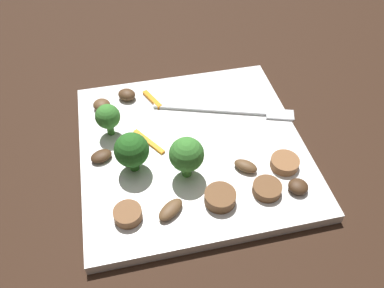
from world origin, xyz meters
name	(u,v)px	position (x,y,z in m)	size (l,w,h in m)	color
ground_plane	(192,151)	(0.00, 0.00, 0.00)	(1.40, 1.40, 0.00)	black
plate	(192,148)	(0.00, 0.00, 0.01)	(0.26, 0.26, 0.01)	white
fork	(234,111)	(0.06, 0.04, 0.02)	(0.17, 0.07, 0.00)	silver
broccoli_floret_0	(132,150)	(-0.07, -0.02, 0.04)	(0.04, 0.04, 0.05)	#296420
broccoli_floret_1	(187,155)	(-0.02, -0.04, 0.05)	(0.04, 0.04, 0.05)	#408630
broccoli_floret_2	(108,117)	(-0.09, 0.04, 0.04)	(0.03, 0.03, 0.04)	#408630
sausage_slice_0	(267,189)	(0.06, -0.08, 0.02)	(0.03, 0.03, 0.01)	brown
sausage_slice_1	(220,198)	(0.01, -0.09, 0.02)	(0.03, 0.03, 0.01)	brown
sausage_slice_2	(285,163)	(0.09, -0.06, 0.02)	(0.03, 0.03, 0.01)	brown
sausage_slice_3	(128,214)	(-0.08, -0.08, 0.02)	(0.03, 0.03, 0.01)	brown
mushroom_0	(298,186)	(0.10, -0.09, 0.02)	(0.02, 0.02, 0.01)	#422B19
mushroom_1	(127,95)	(-0.07, 0.10, 0.02)	(0.02, 0.02, 0.01)	#4C331E
mushroom_2	(101,156)	(-0.11, 0.00, 0.02)	(0.02, 0.02, 0.01)	#422B19
mushroom_3	(246,166)	(0.05, -0.05, 0.02)	(0.03, 0.02, 0.01)	brown
mushroom_4	(171,210)	(-0.04, -0.09, 0.02)	(0.03, 0.02, 0.01)	brown
mushroom_5	(102,105)	(-0.10, 0.09, 0.02)	(0.02, 0.02, 0.01)	brown
pepper_strip_0	(152,99)	(-0.03, 0.09, 0.02)	(0.04, 0.01, 0.00)	orange
pepper_strip_1	(149,142)	(-0.05, 0.01, 0.02)	(0.05, 0.01, 0.00)	orange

